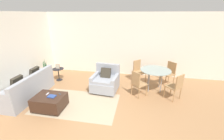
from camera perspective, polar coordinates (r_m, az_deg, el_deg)
ground_plane at (r=4.07m, az=-5.08°, el=-20.60°), size 20.00×20.00×0.00m
wall_back at (r=6.78m, az=2.82°, el=9.63°), size 12.00×0.06×2.75m
wall_left at (r=6.27m, az=-32.60°, el=5.44°), size 0.06×12.00×2.75m
area_rug at (r=4.99m, az=-13.08°, el=-12.31°), size 2.53×1.59×0.01m
couch at (r=5.85m, az=-29.80°, el=-6.29°), size 0.92×2.03×0.91m
armchair at (r=5.48m, az=-2.53°, el=-4.35°), size 0.97×0.94×0.94m
ottoman at (r=4.89m, az=-22.61°, el=-11.11°), size 0.86×0.69×0.42m
book_stack at (r=4.73m, az=-21.97°, el=-9.26°), size 0.23×0.18×0.03m
tv_remote_primary at (r=4.79m, az=-19.23°, el=-8.60°), size 0.13×0.13×0.01m
tv_remote_secondary at (r=4.93m, az=-23.34°, el=-8.30°), size 0.05×0.14×0.01m
potted_plant at (r=7.01m, az=-23.80°, el=-1.42°), size 0.35×0.35×0.93m
side_table at (r=6.70m, az=-19.76°, el=-0.72°), size 0.46×0.46×0.52m
picture_frame at (r=6.62m, az=-20.01°, el=1.25°), size 0.17×0.07×0.19m
dining_table at (r=5.64m, az=16.21°, el=-0.81°), size 1.09×1.09×0.78m
dining_chair_near_left at (r=5.11m, az=9.76°, el=-4.64°), size 0.59×0.59×0.90m
dining_chair_near_right at (r=5.26m, az=23.22°, el=-5.37°), size 0.59×0.59×0.90m
dining_chair_far_left at (r=6.23m, az=10.02°, el=0.13°), size 0.59×0.59×0.90m
dining_chair_far_right at (r=6.36m, az=21.07°, el=-0.59°), size 0.59×0.59×0.90m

